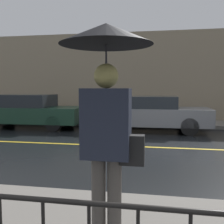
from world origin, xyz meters
name	(u,v)px	position (x,y,z in m)	size (l,w,h in m)	color
ground_plane	(164,148)	(0.00, 0.00, 0.00)	(80.00, 80.00, 0.00)	black
sidewalk_far	(162,123)	(0.00, 4.93, 0.07)	(28.00, 2.11, 0.15)	slate
lane_marking	(164,148)	(0.00, 0.00, 0.00)	(25.20, 0.12, 0.01)	gold
building_storefront	(162,77)	(0.00, 6.13, 2.32)	(28.00, 0.30, 4.64)	gray
pedestrian	(107,84)	(-0.70, -5.15, 1.77)	(0.92, 0.92, 2.22)	#4C4742
car_dark_green	(27,111)	(-5.87, 2.95, 0.75)	(4.78, 1.78, 1.47)	#193828
car_grey	(150,113)	(-0.52, 2.95, 0.74)	(4.62, 1.80, 1.42)	slate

